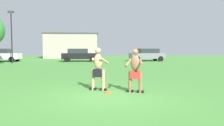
# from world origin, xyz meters

# --- Properties ---
(ground_plane) EXTENTS (80.00, 80.00, 0.00)m
(ground_plane) POSITION_xyz_m (0.00, 0.00, 0.00)
(ground_plane) COLOR #4C8E3D
(player_near) EXTENTS (0.78, 0.69, 1.64)m
(player_near) POSITION_xyz_m (1.13, 0.59, 0.86)
(player_near) COLOR black
(player_near) RESTS_ON ground_plane
(player_in_black) EXTENTS (0.79, 0.71, 1.69)m
(player_in_black) POSITION_xyz_m (-0.25, 1.12, 0.89)
(player_in_black) COLOR black
(player_in_black) RESTS_ON ground_plane
(frisbee) EXTENTS (0.30, 0.30, 0.03)m
(frisbee) POSITION_xyz_m (0.11, 0.61, 0.01)
(frisbee) COLOR orange
(frisbee) RESTS_ON ground_plane
(car_gray_near_post) EXTENTS (4.47, 2.41, 1.58)m
(car_gray_near_post) POSITION_xyz_m (6.35, 19.65, 0.82)
(car_gray_near_post) COLOR slate
(car_gray_near_post) RESTS_ON ground_plane
(car_black_mid_lot) EXTENTS (4.36, 2.15, 1.58)m
(car_black_mid_lot) POSITION_xyz_m (-2.21, 19.62, 0.82)
(car_black_mid_lot) COLOR black
(car_black_mid_lot) RESTS_ON ground_plane
(car_white_far_end) EXTENTS (4.33, 2.09, 1.58)m
(car_white_far_end) POSITION_xyz_m (-11.61, 19.84, 0.82)
(car_white_far_end) COLOR white
(car_white_far_end) RESTS_ON ground_plane
(lamp_post) EXTENTS (0.60, 0.24, 5.59)m
(lamp_post) POSITION_xyz_m (-9.19, 16.78, 3.44)
(lamp_post) COLOR black
(lamp_post) RESTS_ON ground_plane
(outbuilding_behind_lot) EXTENTS (8.69, 4.69, 4.04)m
(outbuilding_behind_lot) POSITION_xyz_m (-4.07, 29.05, 2.02)
(outbuilding_behind_lot) COLOR #B2A893
(outbuilding_behind_lot) RESTS_ON ground_plane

